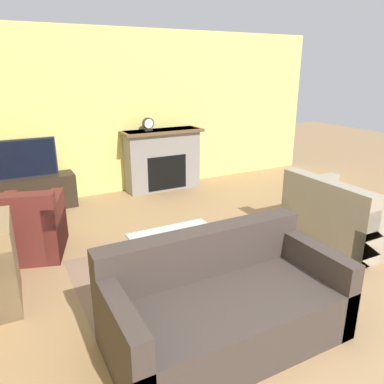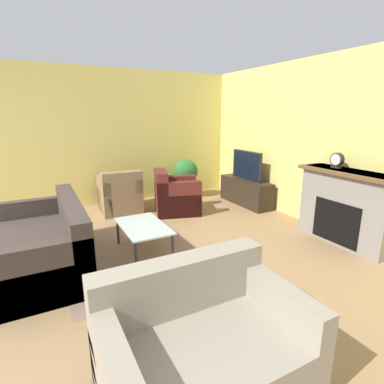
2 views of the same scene
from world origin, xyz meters
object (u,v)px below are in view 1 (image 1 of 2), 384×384
(tv, at_px, (26,158))
(couch_loveseat, at_px, (341,218))
(couch_sectional, at_px, (223,306))
(armchair_accent, at_px, (31,230))
(mantel_clock, at_px, (148,124))
(coffee_table, at_px, (175,238))

(tv, bearing_deg, couch_loveseat, -41.37)
(tv, height_order, couch_sectional, tv)
(armchair_accent, relative_size, mantel_clock, 4.34)
(armchair_accent, bearing_deg, mantel_clock, -126.07)
(tv, height_order, mantel_clock, mantel_clock)
(armchair_accent, xyz_separation_m, mantel_clock, (2.11, 1.61, 0.87))
(tv, xyz_separation_m, couch_loveseat, (3.33, -2.93, -0.52))
(tv, relative_size, coffee_table, 0.91)
(couch_loveseat, relative_size, coffee_table, 1.41)
(couch_sectional, height_order, coffee_table, couch_sectional)
(armchair_accent, distance_m, mantel_clock, 2.79)
(tv, bearing_deg, coffee_table, -65.61)
(coffee_table, height_order, mantel_clock, mantel_clock)
(armchair_accent, bearing_deg, couch_sectional, 134.55)
(couch_sectional, height_order, mantel_clock, mantel_clock)
(couch_loveseat, height_order, mantel_clock, mantel_clock)
(couch_loveseat, relative_size, armchair_accent, 1.38)
(coffee_table, xyz_separation_m, mantel_clock, (0.78, 2.69, 0.83))
(armchair_accent, bearing_deg, coffee_table, 157.64)
(tv, relative_size, couch_loveseat, 0.65)
(coffee_table, bearing_deg, tv, 114.39)
(tv, distance_m, mantel_clock, 2.00)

